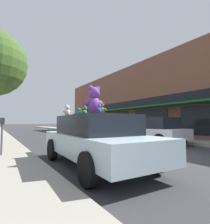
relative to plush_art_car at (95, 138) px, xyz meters
name	(u,v)px	position (x,y,z in m)	size (l,w,h in m)	color
ground_plane	(152,155)	(2.71, 0.28, -0.80)	(260.00, 260.00, 0.00)	#333335
storefront_row	(186,101)	(14.93, 6.56, 2.81)	(12.60, 35.16, 7.23)	brown
plush_art_car	(95,138)	(0.00, 0.00, 0.00)	(2.13, 4.73, 1.48)	#ADC6D1
teddy_bear_giant	(94,101)	(-0.06, -0.01, 1.11)	(0.65, 0.40, 0.88)	purple
teddy_bear_blue	(99,109)	(-0.51, -1.10, 0.80)	(0.16, 0.15, 0.22)	blue
teddy_bear_cream	(67,111)	(-0.45, 1.15, 0.87)	(0.29, 0.19, 0.38)	beige
teddy_bear_brown	(102,109)	(0.00, -0.36, 0.87)	(0.25, 0.25, 0.37)	olive
teddy_bear_teal	(79,112)	(-0.15, 0.87, 0.82)	(0.21, 0.14, 0.28)	teal
teddy_bear_green	(85,111)	(0.02, 0.75, 0.85)	(0.22, 0.25, 0.35)	green
parked_car_far_center	(153,129)	(5.47, 2.75, 0.06)	(1.94, 4.00, 1.56)	silver
parking_meter	(2,131)	(-2.32, 2.39, 0.18)	(0.14, 0.10, 1.27)	#4C4C51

